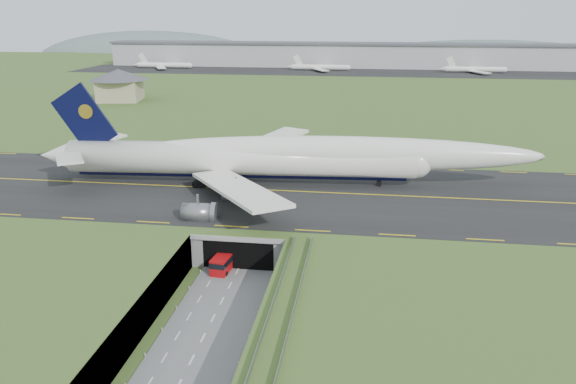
# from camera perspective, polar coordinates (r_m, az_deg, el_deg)

# --- Properties ---
(ground) EXTENTS (900.00, 900.00, 0.00)m
(ground) POSITION_cam_1_polar(r_m,az_deg,el_deg) (88.30, -6.23, -10.12)
(ground) COLOR #426127
(ground) RESTS_ON ground
(airfield_deck) EXTENTS (800.00, 800.00, 6.00)m
(airfield_deck) POSITION_cam_1_polar(r_m,az_deg,el_deg) (86.94, -6.30, -8.37)
(airfield_deck) COLOR gray
(airfield_deck) RESTS_ON ground
(trench_road) EXTENTS (12.00, 75.00, 0.20)m
(trench_road) POSITION_cam_1_polar(r_m,az_deg,el_deg) (81.95, -7.53, -12.48)
(trench_road) COLOR slate
(trench_road) RESTS_ON ground
(taxiway) EXTENTS (800.00, 44.00, 0.18)m
(taxiway) POSITION_cam_1_polar(r_m,az_deg,el_deg) (115.72, -2.38, 0.18)
(taxiway) COLOR black
(taxiway) RESTS_ON airfield_deck
(tunnel_portal) EXTENTS (17.00, 22.30, 6.00)m
(tunnel_portal) POSITION_cam_1_polar(r_m,az_deg,el_deg) (101.63, -4.01, -4.08)
(tunnel_portal) COLOR gray
(tunnel_portal) RESTS_ON ground
(guideway) EXTENTS (3.00, 53.00, 7.05)m
(guideway) POSITION_cam_1_polar(r_m,az_deg,el_deg) (67.44, -1.07, -14.40)
(guideway) COLOR #A8A8A3
(guideway) RESTS_ON ground
(jumbo_jet) EXTENTS (106.42, 66.09, 21.91)m
(jumbo_jet) POSITION_cam_1_polar(r_m,az_deg,el_deg) (118.00, -1.17, 3.49)
(jumbo_jet) COLOR white
(jumbo_jet) RESTS_ON ground
(shuttle_tram) EXTENTS (3.47, 7.20, 2.84)m
(shuttle_tram) POSITION_cam_1_polar(r_m,az_deg,el_deg) (94.81, -6.49, -7.01)
(shuttle_tram) COLOR #B10B0F
(shuttle_tram) RESTS_ON ground
(service_building) EXTENTS (27.21, 27.21, 12.82)m
(service_building) POSITION_cam_1_polar(r_m,az_deg,el_deg) (242.24, -16.77, 10.64)
(service_building) COLOR tan
(service_building) RESTS_ON ground
(cargo_terminal) EXTENTS (320.00, 67.00, 15.60)m
(cargo_terminal) POSITION_cam_1_polar(r_m,az_deg,el_deg) (376.29, 5.10, 13.72)
(cargo_terminal) COLOR #B2B2B2
(cargo_terminal) RESTS_ON ground
(distant_hills) EXTENTS (700.00, 91.00, 60.00)m
(distant_hills) POSITION_cam_1_polar(r_m,az_deg,el_deg) (509.28, 13.33, 12.39)
(distant_hills) COLOR slate
(distant_hills) RESTS_ON ground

